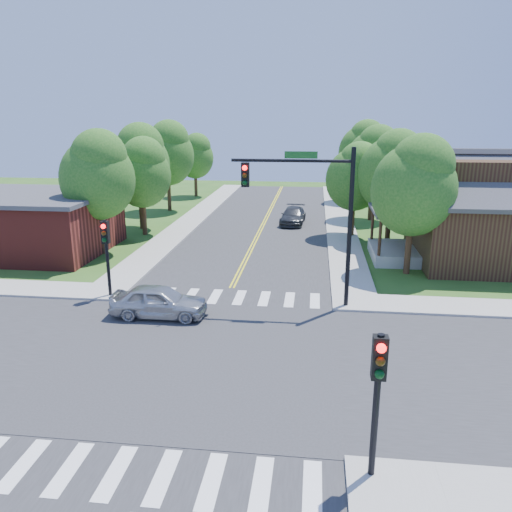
# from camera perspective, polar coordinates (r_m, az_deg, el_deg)

# --- Properties ---
(ground) EXTENTS (100.00, 100.00, 0.00)m
(ground) POSITION_cam_1_polar(r_m,az_deg,el_deg) (18.57, -6.69, -11.48)
(ground) COLOR #2A531A
(ground) RESTS_ON ground
(road_ns) EXTENTS (10.00, 90.00, 0.04)m
(road_ns) POSITION_cam_1_polar(r_m,az_deg,el_deg) (18.56, -6.69, -11.42)
(road_ns) COLOR #2D2D30
(road_ns) RESTS_ON ground
(road_ew) EXTENTS (90.00, 10.00, 0.04)m
(road_ew) POSITION_cam_1_polar(r_m,az_deg,el_deg) (18.56, -6.69, -11.41)
(road_ew) COLOR #2D2D30
(road_ew) RESTS_ON ground
(intersection_patch) EXTENTS (10.20, 10.20, 0.06)m
(intersection_patch) POSITION_cam_1_polar(r_m,az_deg,el_deg) (18.57, -6.69, -11.48)
(intersection_patch) COLOR #2D2D30
(intersection_patch) RESTS_ON ground
(sidewalk_ne) EXTENTS (40.00, 40.00, 0.14)m
(sidewalk_ne) POSITION_cam_1_polar(r_m,az_deg,el_deg) (34.97, 26.22, 0.24)
(sidewalk_ne) COLOR #9E9B93
(sidewalk_ne) RESTS_ON ground
(sidewalk_nw) EXTENTS (40.00, 40.00, 0.14)m
(sidewalk_nw) POSITION_cam_1_polar(r_m,az_deg,el_deg) (38.45, -24.54, 1.73)
(sidewalk_nw) COLOR #9E9B93
(sidewalk_nw) RESTS_ON ground
(crosswalk_north) EXTENTS (8.85, 2.00, 0.01)m
(crosswalk_north) POSITION_cam_1_polar(r_m,az_deg,el_deg) (24.11, -3.32, -4.69)
(crosswalk_north) COLOR white
(crosswalk_north) RESTS_ON ground
(crosswalk_south) EXTENTS (8.85, 2.00, 0.01)m
(crosswalk_south) POSITION_cam_1_polar(r_m,az_deg,el_deg) (13.56, -13.21, -23.15)
(crosswalk_south) COLOR white
(crosswalk_south) RESTS_ON ground
(centerline) EXTENTS (0.30, 90.00, 0.01)m
(centerline) POSITION_cam_1_polar(r_m,az_deg,el_deg) (18.55, -6.69, -11.35)
(centerline) COLOR yellow
(centerline) RESTS_ON ground
(signal_mast_ne) EXTENTS (5.30, 0.42, 7.20)m
(signal_mast_ne) POSITION_cam_1_polar(r_m,az_deg,el_deg) (21.91, 6.39, 6.18)
(signal_mast_ne) COLOR black
(signal_mast_ne) RESTS_ON ground
(signal_pole_se) EXTENTS (0.34, 0.42, 3.80)m
(signal_pole_se) POSITION_cam_1_polar(r_m,az_deg,el_deg) (12.02, 13.77, -13.66)
(signal_pole_se) COLOR black
(signal_pole_se) RESTS_ON ground
(signal_pole_nw) EXTENTS (0.34, 0.42, 3.80)m
(signal_pole_nw) POSITION_cam_1_polar(r_m,az_deg,el_deg) (24.35, -16.77, 1.31)
(signal_pole_nw) COLOR black
(signal_pole_nw) RESTS_ON ground
(house_ne) EXTENTS (13.05, 8.80, 7.11)m
(house_ne) POSITION_cam_1_polar(r_m,az_deg,el_deg) (32.63, 26.62, 5.06)
(house_ne) COLOR black
(house_ne) RESTS_ON ground
(building_nw) EXTENTS (10.40, 8.40, 3.73)m
(building_nw) POSITION_cam_1_polar(r_m,az_deg,el_deg) (35.07, -24.77, 3.51)
(building_nw) COLOR maroon
(building_nw) RESTS_ON ground
(tree_e_a) EXTENTS (4.48, 4.26, 7.62)m
(tree_e_a) POSITION_cam_1_polar(r_m,az_deg,el_deg) (27.87, 17.78, 7.89)
(tree_e_a) COLOR #382314
(tree_e_a) RESTS_ON ground
(tree_e_b) EXTENTS (4.52, 4.30, 7.69)m
(tree_e_b) POSITION_cam_1_polar(r_m,az_deg,el_deg) (34.39, 15.46, 9.51)
(tree_e_b) COLOR #382314
(tree_e_b) RESTS_ON ground
(tree_e_c) EXTENTS (4.59, 4.36, 7.81)m
(tree_e_c) POSITION_cam_1_polar(r_m,az_deg,el_deg) (42.25, 13.39, 10.83)
(tree_e_c) COLOR #382314
(tree_e_c) RESTS_ON ground
(tree_e_d) EXTENTS (4.77, 4.54, 8.12)m
(tree_e_d) POSITION_cam_1_polar(r_m,az_deg,el_deg) (51.02, 12.25, 11.92)
(tree_e_d) COLOR #382314
(tree_e_d) RESTS_ON ground
(tree_w_a) EXTENTS (4.56, 4.33, 7.75)m
(tree_w_a) POSITION_cam_1_polar(r_m,az_deg,el_deg) (32.21, -17.60, 9.02)
(tree_w_a) COLOR #382314
(tree_w_a) RESTS_ON ground
(tree_w_b) EXTENTS (4.71, 4.47, 8.01)m
(tree_w_b) POSITION_cam_1_polar(r_m,az_deg,el_deg) (38.89, -13.24, 10.64)
(tree_w_b) COLOR #382314
(tree_w_b) RESTS_ON ground
(tree_w_c) EXTENTS (4.78, 4.54, 8.13)m
(tree_w_c) POSITION_cam_1_polar(r_m,az_deg,el_deg) (46.08, -10.04, 11.66)
(tree_w_c) COLOR #382314
(tree_w_c) RESTS_ON ground
(tree_w_d) EXTENTS (3.95, 3.75, 6.71)m
(tree_w_d) POSITION_cam_1_polar(r_m,az_deg,el_deg) (54.23, -6.93, 11.39)
(tree_w_d) COLOR #382314
(tree_w_d) RESTS_ON ground
(tree_house) EXTENTS (3.99, 3.79, 6.78)m
(tree_house) POSITION_cam_1_polar(r_m,az_deg,el_deg) (35.88, 11.33, 9.05)
(tree_house) COLOR #382314
(tree_house) RESTS_ON ground
(tree_bldg) EXTENTS (4.17, 3.96, 7.09)m
(tree_bldg) POSITION_cam_1_polar(r_m,az_deg,el_deg) (36.84, -12.88, 9.45)
(tree_bldg) COLOR #382314
(tree_bldg) RESTS_ON ground
(car_silver) EXTENTS (1.74, 4.18, 1.41)m
(car_silver) POSITION_cam_1_polar(r_m,az_deg,el_deg) (22.00, -11.03, -5.18)
(car_silver) COLOR #AFB1B6
(car_silver) RESTS_ON ground
(car_dgrey) EXTENTS (2.37, 4.66, 1.29)m
(car_dgrey) POSITION_cam_1_polar(r_m,az_deg,el_deg) (40.27, 4.25, 4.55)
(car_dgrey) COLOR #333539
(car_dgrey) RESTS_ON ground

